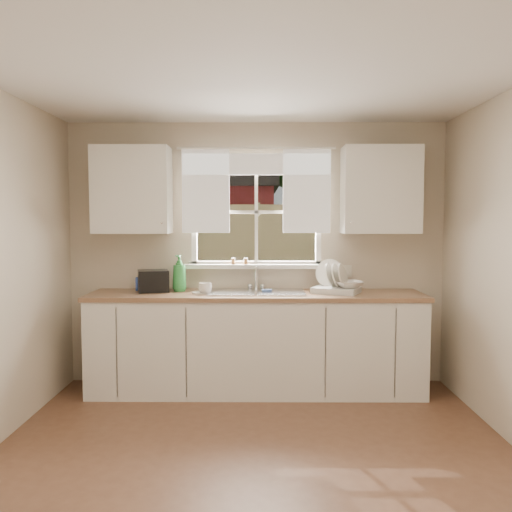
{
  "coord_description": "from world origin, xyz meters",
  "views": [
    {
      "loc": [
        0.03,
        -3.21,
        1.59
      ],
      "look_at": [
        0.0,
        1.65,
        1.25
      ],
      "focal_mm": 38.0,
      "sensor_mm": 36.0,
      "label": 1
    }
  ],
  "objects_px": {
    "soap_bottle_a": "(179,273)",
    "black_appliance": "(153,281)",
    "dish_rack": "(336,285)",
    "cup": "(205,288)"
  },
  "relations": [
    {
      "from": "dish_rack",
      "to": "black_appliance",
      "type": "bearing_deg",
      "value": 177.64
    },
    {
      "from": "dish_rack",
      "to": "black_appliance",
      "type": "relative_size",
      "value": 1.78
    },
    {
      "from": "soap_bottle_a",
      "to": "black_appliance",
      "type": "distance_m",
      "value": 0.25
    },
    {
      "from": "soap_bottle_a",
      "to": "cup",
      "type": "relative_size",
      "value": 2.79
    },
    {
      "from": "soap_bottle_a",
      "to": "black_appliance",
      "type": "bearing_deg",
      "value": -151.46
    },
    {
      "from": "soap_bottle_a",
      "to": "black_appliance",
      "type": "height_order",
      "value": "soap_bottle_a"
    },
    {
      "from": "dish_rack",
      "to": "black_appliance",
      "type": "xyz_separation_m",
      "value": [
        -1.68,
        0.07,
        0.03
      ]
    },
    {
      "from": "black_appliance",
      "to": "cup",
      "type": "bearing_deg",
      "value": -29.5
    },
    {
      "from": "soap_bottle_a",
      "to": "dish_rack",
      "type": "bearing_deg",
      "value": 19.16
    },
    {
      "from": "dish_rack",
      "to": "black_appliance",
      "type": "height_order",
      "value": "dish_rack"
    }
  ]
}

